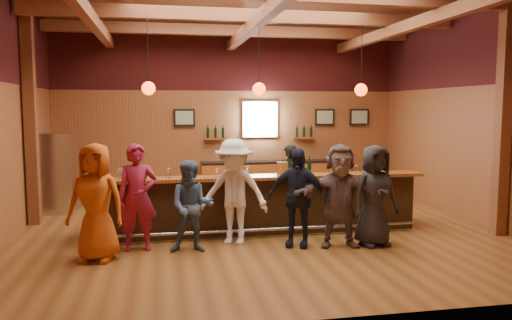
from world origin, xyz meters
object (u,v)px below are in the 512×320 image
object	(u,v)px
customer_navy	(297,197)
ice_bucket	(283,168)
bartender	(289,181)
bottle_a	(288,166)
back_bar_cabinet	(276,179)
customer_white	(234,192)
customer_redvest	(138,197)
customer_dark	(375,196)
customer_denim	(192,207)
bar_counter	(258,204)
customer_orange	(96,202)
stainless_fridge	(58,173)
customer_brown	(340,196)

from	to	relation	value
customer_navy	ice_bucket	xyz separation A→B (m)	(-0.01, 1.01, 0.38)
customer_navy	bartender	distance (m)	2.31
customer_navy	bottle_a	distance (m)	1.11
back_bar_cabinet	ice_bucket	world-z (taller)	ice_bucket
back_bar_cabinet	customer_white	distance (m)	4.77
customer_redvest	customer_dark	world-z (taller)	customer_redvest
customer_denim	customer_navy	size ratio (longest dim) A/B	0.89
customer_denim	customer_white	xyz separation A→B (m)	(0.75, 0.37, 0.16)
bar_counter	customer_white	bearing A→B (deg)	-125.15
customer_navy	ice_bucket	size ratio (longest dim) A/B	7.31
bar_counter	bartender	bearing A→B (deg)	49.96
customer_denim	bartender	distance (m)	3.18
back_bar_cabinet	customer_orange	world-z (taller)	customer_orange
customer_redvest	customer_dark	size ratio (longest dim) A/B	1.03
stainless_fridge	back_bar_cabinet	bearing A→B (deg)	11.93
back_bar_cabinet	customer_dark	size ratio (longest dim) A/B	2.31
bartender	customer_white	bearing A→B (deg)	51.85
customer_white	bar_counter	bearing A→B (deg)	76.51
stainless_fridge	customer_navy	bearing A→B (deg)	-38.80
bar_counter	bottle_a	size ratio (longest dim) A/B	16.69
bottle_a	customer_dark	bearing A→B (deg)	-45.25
ice_bucket	back_bar_cabinet	bearing A→B (deg)	78.67
stainless_fridge	bottle_a	distance (m)	5.36
customer_orange	customer_brown	xyz separation A→B (m)	(3.96, 0.04, -0.03)
customer_orange	customer_denim	bearing A→B (deg)	23.42
customer_brown	bartender	bearing A→B (deg)	105.98
customer_navy	ice_bucket	distance (m)	1.08
bar_counter	customer_denim	world-z (taller)	customer_denim
stainless_fridge	customer_denim	size ratio (longest dim) A/B	1.20
customer_redvest	ice_bucket	xyz separation A→B (m)	(2.64, 0.75, 0.34)
customer_white	customer_brown	size ratio (longest dim) A/B	1.04
customer_denim	ice_bucket	xyz separation A→B (m)	(1.77, 1.01, 0.47)
bartender	customer_dark	bearing A→B (deg)	109.12
back_bar_cabinet	customer_navy	world-z (taller)	customer_navy
stainless_fridge	bartender	distance (m)	5.20
customer_dark	ice_bucket	bearing A→B (deg)	127.96
back_bar_cabinet	customer_dark	bearing A→B (deg)	-83.50
back_bar_cabinet	stainless_fridge	distance (m)	5.43
bar_counter	customer_orange	distance (m)	3.17
customer_white	customer_brown	distance (m)	1.81
back_bar_cabinet	customer_navy	xyz separation A→B (m)	(-0.75, -4.78, 0.37)
back_bar_cabinet	stainless_fridge	bearing A→B (deg)	-168.07
customer_white	customer_dark	distance (m)	2.41
customer_orange	customer_brown	world-z (taller)	customer_orange
stainless_fridge	customer_redvest	size ratio (longest dim) A/B	1.01
customer_denim	bartender	size ratio (longest dim) A/B	0.96
stainless_fridge	customer_denim	bearing A→B (deg)	-52.84
stainless_fridge	customer_navy	world-z (taller)	stainless_fridge
customer_orange	bartender	world-z (taller)	customer_orange
back_bar_cabinet	bartender	distance (m)	2.55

